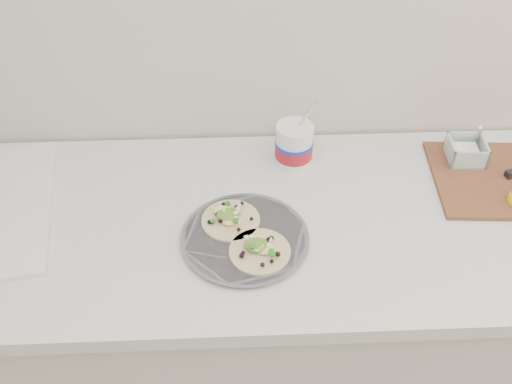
{
  "coord_description": "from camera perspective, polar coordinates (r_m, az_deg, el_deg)",
  "views": [
    {
      "loc": [
        -0.19,
        0.43,
        1.87
      ],
      "look_at": [
        -0.15,
        1.44,
        0.96
      ],
      "focal_mm": 40.0,
      "sensor_mm": 36.0,
      "label": 1
    }
  ],
  "objects": [
    {
      "name": "counter",
      "position": [
        1.74,
        5.02,
        -12.6
      ],
      "size": [
        2.44,
        0.66,
        0.9
      ],
      "color": "silver",
      "rests_on": "ground"
    },
    {
      "name": "taco_plate",
      "position": [
        1.31,
        -1.13,
        -4.35
      ],
      "size": [
        0.3,
        0.3,
        0.04
      ],
      "rotation": [
        0.0,
        0.0,
        0.3
      ],
      "color": "#5C5B62",
      "rests_on": "counter"
    },
    {
      "name": "tub",
      "position": [
        1.49,
        3.94,
        4.96
      ],
      "size": [
        0.1,
        0.1,
        0.22
      ],
      "rotation": [
        0.0,
        0.0,
        0.04
      ],
      "color": "white",
      "rests_on": "counter"
    }
  ]
}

